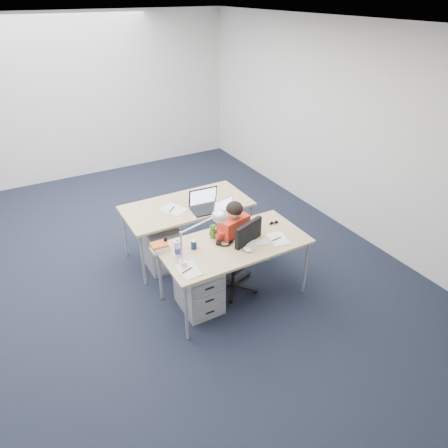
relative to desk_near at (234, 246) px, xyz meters
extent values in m
plane|color=black|center=(-0.74, 0.92, -0.68)|extent=(7.00, 7.00, 0.00)
cube|color=beige|center=(-0.74, 4.42, 0.72)|extent=(6.00, 0.02, 2.80)
cube|color=beige|center=(-0.74, -2.58, 0.72)|extent=(6.00, 0.02, 2.80)
cube|color=beige|center=(2.26, 0.92, 0.72)|extent=(0.02, 7.00, 2.80)
cube|color=white|center=(-0.74, 0.92, 2.12)|extent=(6.00, 7.00, 0.01)
cube|color=tan|center=(0.00, 0.00, 0.03)|extent=(1.60, 0.80, 0.03)
cylinder|color=#B7BABC|center=(-0.75, -0.35, -0.33)|extent=(0.04, 0.04, 0.70)
cylinder|color=#B7BABC|center=(0.75, -0.35, -0.33)|extent=(0.04, 0.04, 0.70)
cylinder|color=#B7BABC|center=(-0.75, 0.35, -0.33)|extent=(0.04, 0.04, 0.70)
cylinder|color=#B7BABC|center=(0.75, 0.35, -0.33)|extent=(0.04, 0.04, 0.70)
cube|color=tan|center=(-0.08, 1.05, 0.03)|extent=(1.60, 0.80, 0.03)
cylinder|color=#B7BABC|center=(-0.83, 0.70, -0.33)|extent=(0.04, 0.04, 0.70)
cylinder|color=#B7BABC|center=(0.67, 0.70, -0.33)|extent=(0.04, 0.04, 0.70)
cylinder|color=#B7BABC|center=(-0.83, 1.40, -0.33)|extent=(0.04, 0.04, 0.70)
cylinder|color=#B7BABC|center=(0.67, 1.40, -0.33)|extent=(0.04, 0.04, 0.70)
cylinder|color=black|center=(0.07, 0.13, -0.45)|extent=(0.04, 0.04, 0.38)
cube|color=black|center=(0.07, 0.13, -0.25)|extent=(0.53, 0.53, 0.07)
cube|color=black|center=(0.14, -0.07, 0.05)|extent=(0.39, 0.18, 0.47)
cube|color=red|center=(0.07, 0.14, 0.03)|extent=(0.38, 0.26, 0.48)
sphere|color=tan|center=(0.07, 0.14, 0.36)|extent=(0.18, 0.18, 0.18)
cube|color=#A6A8AB|center=(-0.43, 0.02, -0.41)|extent=(0.40, 0.50, 0.55)
cube|color=#A6A8AB|center=(-0.49, 0.98, -0.41)|extent=(0.40, 0.50, 0.55)
cube|color=white|center=(0.21, -0.13, 0.05)|extent=(0.27, 0.17, 0.01)
ellipsoid|color=white|center=(0.04, -0.20, 0.07)|extent=(0.09, 0.12, 0.04)
cylinder|color=#162544|center=(-0.43, 0.12, 0.10)|extent=(0.07, 0.07, 0.10)
cylinder|color=silver|center=(-0.63, 0.05, 0.16)|extent=(0.09, 0.09, 0.22)
cube|color=silver|center=(-0.75, 0.26, 0.09)|extent=(0.19, 0.15, 0.08)
cube|color=black|center=(-0.68, 0.28, 0.11)|extent=(0.04, 0.03, 0.13)
cube|color=#F5E08E|center=(-0.64, -0.21, 0.05)|extent=(0.19, 0.26, 0.01)
cube|color=#F5E08E|center=(0.45, -0.18, 0.05)|extent=(0.24, 0.30, 0.01)
cylinder|color=white|center=(0.23, 1.07, 0.09)|extent=(0.07, 0.07, 0.09)
cube|color=white|center=(-0.28, 1.00, 0.05)|extent=(0.32, 0.36, 0.01)
camera|label=1|loc=(-1.86, -3.08, 2.42)|focal=32.00mm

